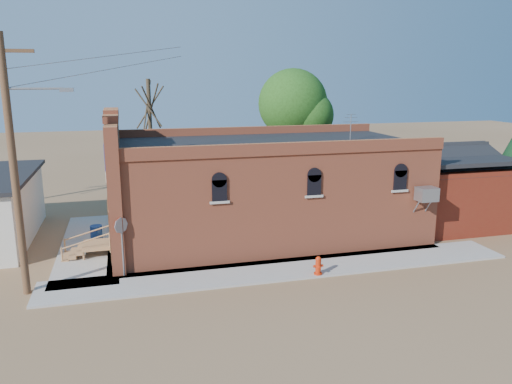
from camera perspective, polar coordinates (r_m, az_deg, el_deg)
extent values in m
plane|color=brown|center=(19.12, 0.07, -10.32)|extent=(120.00, 120.00, 0.00)
cube|color=#9E9991|center=(20.30, 3.54, -8.80)|extent=(19.00, 2.20, 0.08)
cube|color=#9E9991|center=(24.23, -18.40, -5.81)|extent=(2.60, 10.00, 0.08)
cube|color=#CB5F3E|center=(24.00, 1.29, 0.17)|extent=(14.00, 7.00, 4.50)
cube|color=black|center=(23.60, 1.32, 5.63)|extent=(13.80, 6.80, 0.12)
cube|color=#CB5F3E|center=(22.95, -15.73, 0.76)|extent=(0.50, 7.40, 5.80)
cube|color=#152296|center=(21.58, -16.73, 2.92)|extent=(0.08, 1.10, 1.56)
cube|color=gray|center=(22.96, 18.94, -0.23)|extent=(0.85, 0.65, 0.60)
cube|color=maroon|center=(28.24, 20.14, -0.03)|extent=(5.00, 6.00, 3.20)
cylinder|color=#4C2E1E|center=(18.79, -25.94, 2.29)|extent=(0.26, 0.26, 9.00)
cube|color=#4C2E1E|center=(18.56, -27.15, 14.19)|extent=(2.00, 0.12, 0.12)
cylinder|color=gray|center=(18.39, -23.98, 10.76)|extent=(1.80, 0.08, 0.08)
cube|color=gray|center=(18.26, -20.82, 10.86)|extent=(0.45, 0.22, 0.14)
cylinder|color=#453B27|center=(30.25, -11.92, 5.44)|extent=(0.24, 0.24, 7.50)
cylinder|color=#453B27|center=(32.54, 4.16, 5.12)|extent=(0.28, 0.28, 6.30)
sphere|color=#214513|center=(32.28, 4.24, 10.05)|extent=(4.40, 4.40, 4.40)
cylinder|color=#B8260A|center=(19.81, 7.10, -9.22)|extent=(0.33, 0.33, 0.06)
cylinder|color=#B8260A|center=(19.70, 7.12, -8.40)|extent=(0.23, 0.23, 0.55)
sphere|color=#B8260A|center=(19.60, 7.15, -7.62)|extent=(0.22, 0.22, 0.22)
cylinder|color=#B8260A|center=(19.58, 7.28, -8.53)|extent=(0.10, 0.12, 0.10)
cylinder|color=#B8260A|center=(19.65, 6.74, -8.43)|extent=(0.12, 0.10, 0.10)
cylinder|color=#B8260A|center=(19.75, 7.50, -8.34)|extent=(0.12, 0.10, 0.10)
cylinder|color=gray|center=(19.84, -15.00, -6.37)|extent=(0.07, 0.07, 2.12)
cylinder|color=gray|center=(19.53, -15.17, -3.71)|extent=(0.50, 0.45, 0.64)
cylinder|color=#B7140A|center=(19.57, -15.17, -3.68)|extent=(0.50, 0.45, 0.64)
cylinder|color=navy|center=(24.24, -17.77, -4.63)|extent=(0.71, 0.71, 0.83)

